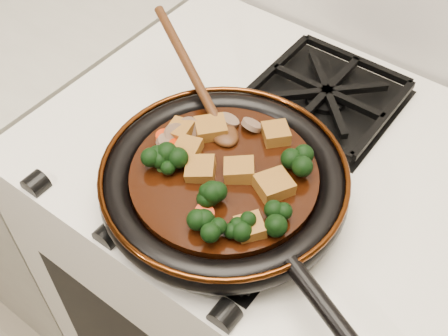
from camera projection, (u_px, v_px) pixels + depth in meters
The scene contains 30 objects.
stove at pixel (265, 289), 1.23m from camera, with size 0.76×0.60×0.90m, color white.
burner_grate_front at pixel (227, 201), 0.80m from camera, with size 0.23×0.23×0.03m, color black, non-canonical shape.
burner_grate_back at pixel (326, 95), 0.95m from camera, with size 0.23×0.23×0.03m, color black, non-canonical shape.
skillet at pixel (225, 181), 0.79m from camera, with size 0.46×0.35×0.05m.
braising_sauce at pixel (224, 178), 0.78m from camera, with size 0.26×0.26×0.02m, color black.
tofu_cube_0 at pixel (250, 227), 0.71m from camera, with size 0.03×0.03×0.02m, color #925F21.
tofu_cube_1 at pixel (200, 170), 0.77m from camera, with size 0.04×0.04×0.02m, color #925F21.
tofu_cube_2 at pixel (276, 134), 0.81m from camera, with size 0.04×0.04×0.02m, color #925F21.
tofu_cube_3 at pixel (188, 149), 0.80m from camera, with size 0.03×0.04×0.02m, color #925F21.
tofu_cube_4 at pixel (211, 129), 0.82m from camera, with size 0.04×0.04×0.02m, color #925F21.
tofu_cube_5 at pixel (239, 171), 0.77m from camera, with size 0.04×0.04×0.02m, color #925F21.
tofu_cube_6 at pixel (274, 186), 0.75m from camera, with size 0.04×0.05×0.02m, color #925F21.
tofu_cube_7 at pixel (180, 131), 0.82m from camera, with size 0.03×0.03×0.02m, color #925F21.
broccoli_floret_0 at pixel (212, 199), 0.73m from camera, with size 0.06×0.06×0.05m, color black, non-canonical shape.
broccoli_floret_1 at pixel (277, 220), 0.71m from camera, with size 0.06×0.06×0.06m, color black, non-canonical shape.
broccoli_floret_2 at pixel (171, 162), 0.77m from camera, with size 0.06×0.06×0.06m, color black, non-canonical shape.
broccoli_floret_3 at pixel (245, 232), 0.70m from camera, with size 0.06×0.06×0.05m, color black, non-canonical shape.
broccoli_floret_4 at pixel (208, 227), 0.70m from camera, with size 0.06×0.06×0.05m, color black, non-canonical shape.
broccoli_floret_5 at pixel (161, 164), 0.77m from camera, with size 0.06×0.06×0.05m, color black, non-canonical shape.
broccoli_floret_6 at pixel (301, 163), 0.77m from camera, with size 0.06×0.06×0.06m, color black, non-canonical shape.
carrot_coin_0 at pixel (165, 137), 0.81m from camera, with size 0.03×0.03×0.01m, color red.
carrot_coin_1 at pixel (243, 232), 0.71m from camera, with size 0.03×0.03×0.01m, color red.
carrot_coin_2 at pixel (178, 147), 0.80m from camera, with size 0.03×0.03×0.01m, color red.
carrot_coin_3 at pixel (204, 213), 0.73m from camera, with size 0.03×0.03×0.01m, color red.
mushroom_slice_0 at pixel (189, 128), 0.82m from camera, with size 0.03×0.03×0.01m, color brown.
mushroom_slice_1 at pixel (229, 121), 0.83m from camera, with size 0.03×0.03×0.01m, color brown.
mushroom_slice_2 at pixel (167, 143), 0.80m from camera, with size 0.03×0.03×0.01m, color brown.
mushroom_slice_3 at pixel (176, 135), 0.81m from camera, with size 0.04×0.04×0.01m, color brown.
mushroom_slice_4 at pixel (252, 125), 0.83m from camera, with size 0.03×0.03×0.01m, color brown.
wooden_spoon at pixel (203, 94), 0.85m from camera, with size 0.15×0.10×0.25m.
Camera 1 is at (0.29, 1.16, 1.55)m, focal length 45.00 mm.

